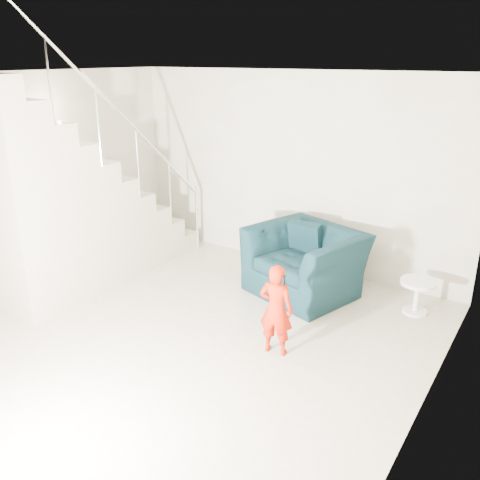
% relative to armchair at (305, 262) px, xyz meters
% --- Properties ---
extents(floor, '(5.50, 5.50, 0.00)m').
position_rel_armchair_xyz_m(floor, '(-0.63, -1.97, -0.42)').
color(floor, gray).
rests_on(floor, ground).
extents(ceiling, '(5.50, 5.50, 0.00)m').
position_rel_armchair_xyz_m(ceiling, '(-0.63, -1.97, 2.28)').
color(ceiling, silver).
rests_on(ceiling, back_wall).
extents(back_wall, '(5.00, 0.00, 5.00)m').
position_rel_armchair_xyz_m(back_wall, '(-0.63, 0.78, 0.93)').
color(back_wall, '#A39A85').
rests_on(back_wall, floor).
extents(left_wall, '(0.00, 5.50, 5.50)m').
position_rel_armchair_xyz_m(left_wall, '(-3.13, -1.97, 0.93)').
color(left_wall, '#A39A85').
rests_on(left_wall, floor).
extents(right_wall, '(0.00, 5.50, 5.50)m').
position_rel_armchair_xyz_m(right_wall, '(1.87, -1.97, 0.93)').
color(right_wall, '#A39A85').
rests_on(right_wall, floor).
extents(armchair, '(1.54, 1.43, 0.83)m').
position_rel_armchair_xyz_m(armchair, '(0.00, 0.00, 0.00)').
color(armchair, black).
rests_on(armchair, floor).
extents(toddler, '(0.38, 0.28, 0.96)m').
position_rel_armchair_xyz_m(toddler, '(0.38, -1.43, 0.07)').
color(toddler, '#A41505').
rests_on(toddler, floor).
extents(side_table, '(0.41, 0.41, 0.41)m').
position_rel_armchair_xyz_m(side_table, '(1.35, 0.22, -0.14)').
color(side_table, silver).
rests_on(side_table, floor).
extents(staircase, '(1.02, 3.03, 3.62)m').
position_rel_armchair_xyz_m(staircase, '(-2.63, -1.42, 0.53)').
color(staircase, '#ADA089').
rests_on(staircase, floor).
extents(cushion, '(0.43, 0.20, 0.42)m').
position_rel_armchair_xyz_m(cushion, '(-0.13, 0.23, 0.24)').
color(cushion, black).
rests_on(cushion, armchair).
extents(throw, '(0.05, 0.47, 0.53)m').
position_rel_armchair_xyz_m(throw, '(-0.54, 0.04, 0.11)').
color(throw, black).
rests_on(throw, armchair).
extents(phone, '(0.02, 0.05, 0.10)m').
position_rel_armchair_xyz_m(phone, '(0.47, -1.46, 0.42)').
color(phone, black).
rests_on(phone, toddler).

